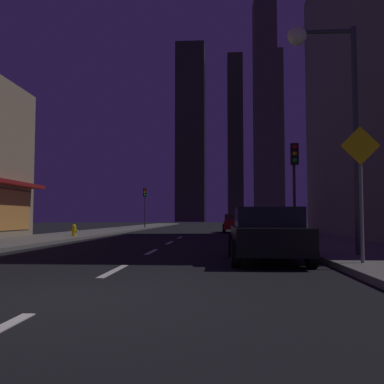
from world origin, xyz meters
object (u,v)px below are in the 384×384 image
(street_lamp_right, at_px, (325,82))
(traffic_light_far_left, at_px, (145,199))
(car_parked_near, at_px, (267,234))
(car_parked_far, at_px, (235,223))
(traffic_light_near_right, at_px, (294,170))
(fire_hydrant_far_left, at_px, (74,230))
(pedestrian_crossing_sign, at_px, (361,181))

(street_lamp_right, bearing_deg, traffic_light_far_left, 109.02)
(street_lamp_right, bearing_deg, car_parked_near, -160.89)
(car_parked_near, bearing_deg, car_parked_far, 90.00)
(traffic_light_near_right, bearing_deg, street_lamp_right, -91.21)
(traffic_light_far_left, distance_m, street_lamp_right, 33.43)
(traffic_light_far_left, bearing_deg, street_lamp_right, -70.98)
(fire_hydrant_far_left, height_order, pedestrian_crossing_sign, pedestrian_crossing_sign)
(traffic_light_far_left, height_order, street_lamp_right, street_lamp_right)
(traffic_light_far_left, xyz_separation_m, pedestrian_crossing_sign, (11.10, -33.68, -1.18))
(traffic_light_near_right, distance_m, street_lamp_right, 6.01)
(traffic_light_far_left, bearing_deg, pedestrian_crossing_sign, -71.76)
(car_parked_near, bearing_deg, pedestrian_crossing_sign, -37.05)
(car_parked_far, xyz_separation_m, traffic_light_far_left, (-9.10, 10.20, 2.45))
(fire_hydrant_far_left, bearing_deg, street_lamp_right, -45.03)
(fire_hydrant_far_left, bearing_deg, traffic_light_far_left, 88.87)
(traffic_light_near_right, relative_size, pedestrian_crossing_sign, 1.33)
(traffic_light_near_right, bearing_deg, pedestrian_crossing_sign, -89.27)
(car_parked_near, height_order, street_lamp_right, street_lamp_right)
(car_parked_near, relative_size, fire_hydrant_far_left, 6.48)
(traffic_light_near_right, bearing_deg, fire_hydrant_far_left, 153.91)
(fire_hydrant_far_left, xyz_separation_m, traffic_light_far_left, (0.40, 20.26, 2.74))
(fire_hydrant_far_left, relative_size, street_lamp_right, 0.10)
(car_parked_far, bearing_deg, traffic_light_far_left, 131.75)
(street_lamp_right, bearing_deg, pedestrian_crossing_sign, -84.09)
(traffic_light_near_right, bearing_deg, car_parked_near, -106.72)
(street_lamp_right, relative_size, pedestrian_crossing_sign, 2.09)
(car_parked_near, xyz_separation_m, traffic_light_near_right, (1.90, 6.33, 2.45))
(car_parked_far, height_order, street_lamp_right, street_lamp_right)
(fire_hydrant_far_left, bearing_deg, pedestrian_crossing_sign, -49.40)
(car_parked_far, xyz_separation_m, street_lamp_right, (1.78, -21.36, 4.33))
(traffic_light_near_right, relative_size, street_lamp_right, 0.64)
(car_parked_near, bearing_deg, street_lamp_right, 19.11)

